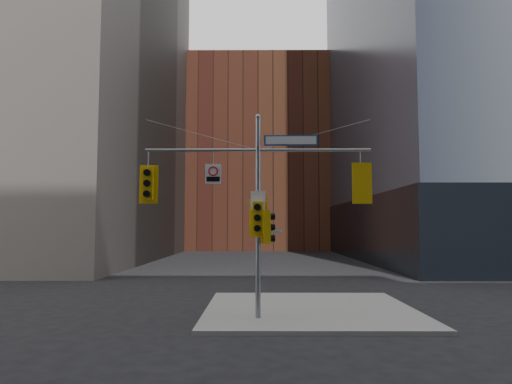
{
  "coord_description": "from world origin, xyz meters",
  "views": [
    {
      "loc": [
        0.0,
        -14.01,
        3.28
      ],
      "look_at": [
        -0.07,
        2.0,
        4.51
      ],
      "focal_mm": 32.0,
      "sensor_mm": 36.0,
      "label": 1
    }
  ],
  "objects_px": {
    "signal_assembly": "(258,195)",
    "regulatory_sign_arm": "(213,173)",
    "traffic_light_east_arm": "(361,184)",
    "traffic_light_pole_front": "(258,218)",
    "traffic_light_pole_side": "(267,227)",
    "traffic_light_west_arm": "(148,184)",
    "street_sign_blade": "(291,140)"
  },
  "relations": [
    {
      "from": "traffic_light_west_arm",
      "to": "regulatory_sign_arm",
      "type": "distance_m",
      "value": 2.34
    },
    {
      "from": "regulatory_sign_arm",
      "to": "traffic_light_east_arm",
      "type": "bearing_deg",
      "value": -1.49
    },
    {
      "from": "traffic_light_pole_side",
      "to": "traffic_light_pole_front",
      "type": "bearing_deg",
      "value": 120.11
    },
    {
      "from": "traffic_light_pole_front",
      "to": "street_sign_blade",
      "type": "relative_size",
      "value": 0.7
    },
    {
      "from": "signal_assembly",
      "to": "regulatory_sign_arm",
      "type": "xyz_separation_m",
      "value": [
        -1.58,
        -0.02,
        0.75
      ]
    },
    {
      "from": "traffic_light_pole_front",
      "to": "traffic_light_pole_side",
      "type": "bearing_deg",
      "value": 46.25
    },
    {
      "from": "traffic_light_east_arm",
      "to": "regulatory_sign_arm",
      "type": "distance_m",
      "value": 5.23
    },
    {
      "from": "signal_assembly",
      "to": "traffic_light_pole_side",
      "type": "bearing_deg",
      "value": 2.81
    },
    {
      "from": "traffic_light_east_arm",
      "to": "traffic_light_pole_front",
      "type": "xyz_separation_m",
      "value": [
        -3.63,
        -0.27,
        -1.21
      ]
    },
    {
      "from": "signal_assembly",
      "to": "regulatory_sign_arm",
      "type": "bearing_deg",
      "value": -179.27
    },
    {
      "from": "traffic_light_east_arm",
      "to": "signal_assembly",
      "type": "bearing_deg",
      "value": 0.68
    },
    {
      "from": "street_sign_blade",
      "to": "traffic_light_pole_side",
      "type": "bearing_deg",
      "value": -179.66
    },
    {
      "from": "signal_assembly",
      "to": "traffic_light_pole_front",
      "type": "bearing_deg",
      "value": -89.87
    },
    {
      "from": "traffic_light_pole_front",
      "to": "street_sign_blade",
      "type": "height_order",
      "value": "street_sign_blade"
    },
    {
      "from": "street_sign_blade",
      "to": "regulatory_sign_arm",
      "type": "distance_m",
      "value": 3.0
    },
    {
      "from": "street_sign_blade",
      "to": "regulatory_sign_arm",
      "type": "relative_size",
      "value": 2.73
    },
    {
      "from": "street_sign_blade",
      "to": "traffic_light_east_arm",
      "type": "bearing_deg",
      "value": 1.12
    },
    {
      "from": "regulatory_sign_arm",
      "to": "signal_assembly",
      "type": "bearing_deg",
      "value": -0.99
    },
    {
      "from": "signal_assembly",
      "to": "traffic_light_west_arm",
      "type": "distance_m",
      "value": 3.91
    },
    {
      "from": "traffic_light_west_arm",
      "to": "street_sign_blade",
      "type": "distance_m",
      "value": 5.29
    },
    {
      "from": "signal_assembly",
      "to": "street_sign_blade",
      "type": "distance_m",
      "value": 2.26
    },
    {
      "from": "traffic_light_west_arm",
      "to": "traffic_light_pole_side",
      "type": "height_order",
      "value": "traffic_light_west_arm"
    },
    {
      "from": "traffic_light_east_arm",
      "to": "traffic_light_pole_front",
      "type": "distance_m",
      "value": 3.83
    },
    {
      "from": "traffic_light_pole_side",
      "to": "traffic_light_pole_front",
      "type": "xyz_separation_m",
      "value": [
        -0.33,
        -0.28,
        0.33
      ]
    },
    {
      "from": "traffic_light_pole_side",
      "to": "regulatory_sign_arm",
      "type": "distance_m",
      "value": 2.7
    },
    {
      "from": "traffic_light_pole_side",
      "to": "street_sign_blade",
      "type": "distance_m",
      "value": 3.2
    },
    {
      "from": "signal_assembly",
      "to": "traffic_light_pole_front",
      "type": "xyz_separation_m",
      "value": [
        0.0,
        -0.27,
        -0.82
      ]
    },
    {
      "from": "traffic_light_pole_side",
      "to": "signal_assembly",
      "type": "bearing_deg",
      "value": 82.09
    },
    {
      "from": "traffic_light_west_arm",
      "to": "traffic_light_east_arm",
      "type": "distance_m",
      "value": 7.52
    },
    {
      "from": "signal_assembly",
      "to": "traffic_light_west_arm",
      "type": "relative_size",
      "value": 5.81
    },
    {
      "from": "regulatory_sign_arm",
      "to": "street_sign_blade",
      "type": "bearing_deg",
      "value": -1.23
    },
    {
      "from": "signal_assembly",
      "to": "traffic_light_east_arm",
      "type": "relative_size",
      "value": 5.57
    }
  ]
}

